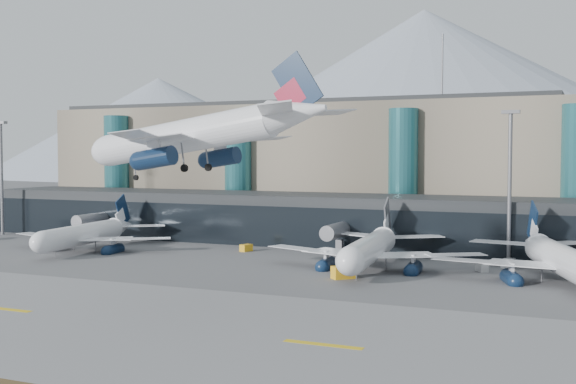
# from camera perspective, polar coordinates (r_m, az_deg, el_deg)

# --- Properties ---
(ground) EXTENTS (900.00, 900.00, 0.00)m
(ground) POSITION_cam_1_polar(r_m,az_deg,el_deg) (91.82, -5.73, -8.43)
(ground) COLOR #515154
(ground) RESTS_ON ground
(runway_strip) EXTENTS (400.00, 40.00, 0.04)m
(runway_strip) POSITION_cam_1_polar(r_m,az_deg,el_deg) (79.35, -11.09, -10.28)
(runway_strip) COLOR slate
(runway_strip) RESTS_ON ground
(runway_markings) EXTENTS (128.00, 1.00, 0.02)m
(runway_markings) POSITION_cam_1_polar(r_m,az_deg,el_deg) (79.34, -11.09, -10.26)
(runway_markings) COLOR gold
(runway_markings) RESTS_ON ground
(concourse) EXTENTS (170.00, 27.00, 10.00)m
(concourse) POSITION_cam_1_polar(r_m,az_deg,el_deg) (143.82, 5.51, -2.28)
(concourse) COLOR black
(concourse) RESTS_ON ground
(terminal_main) EXTENTS (130.00, 30.00, 31.00)m
(terminal_main) POSITION_cam_1_polar(r_m,az_deg,el_deg) (182.14, 1.15, 2.14)
(terminal_main) COLOR gray
(terminal_main) RESTS_ON ground
(teal_towers) EXTENTS (116.40, 19.40, 46.00)m
(teal_towers) POSITION_cam_1_polar(r_m,az_deg,el_deg) (163.61, 2.28, 1.54)
(teal_towers) COLOR #27666D
(teal_towers) RESTS_ON ground
(mountain_ridge) EXTENTS (910.00, 400.00, 110.00)m
(mountain_ridge) POSITION_cam_1_polar(r_m,az_deg,el_deg) (460.29, 19.96, 6.25)
(mountain_ridge) COLOR gray
(mountain_ridge) RESTS_ON ground
(lightmast_left) EXTENTS (3.00, 1.20, 25.60)m
(lightmast_left) POSITION_cam_1_polar(r_m,az_deg,el_deg) (175.00, -21.70, 1.56)
(lightmast_left) COLOR slate
(lightmast_left) RESTS_ON ground
(lightmast_mid) EXTENTS (3.00, 1.20, 25.60)m
(lightmast_mid) POSITION_cam_1_polar(r_m,az_deg,el_deg) (127.42, 17.12, 1.18)
(lightmast_mid) COLOR slate
(lightmast_mid) RESTS_ON ground
(hero_jet) EXTENTS (34.76, 35.11, 11.36)m
(hero_jet) POSITION_cam_1_polar(r_m,az_deg,el_deg) (85.72, -6.29, 5.36)
(hero_jet) COLOR white
(hero_jet) RESTS_ON ground
(jet_parked_left) EXTENTS (34.46, 34.40, 11.18)m
(jet_parked_left) POSITION_cam_1_polar(r_m,az_deg,el_deg) (142.89, -15.27, -2.71)
(jet_parked_left) COLOR white
(jet_parked_left) RESTS_ON ground
(jet_parked_mid) EXTENTS (36.97, 36.60, 11.96)m
(jet_parked_mid) POSITION_cam_1_polar(r_m,az_deg,el_deg) (116.72, 6.76, -3.74)
(jet_parked_mid) COLOR white
(jet_parked_mid) RESTS_ON ground
(jet_parked_right) EXTENTS (35.25, 37.27, 11.97)m
(jet_parked_right) POSITION_cam_1_polar(r_m,az_deg,el_deg) (112.02, 20.34, -4.19)
(jet_parked_right) COLOR white
(jet_parked_right) RESTS_ON ground
(veh_b) EXTENTS (2.00, 2.57, 1.30)m
(veh_b) POSITION_cam_1_polar(r_m,az_deg,el_deg) (135.65, -3.33, -4.43)
(veh_b) COLOR #F1AC1C
(veh_b) RESTS_ON ground
(veh_d) EXTENTS (2.08, 2.82, 1.44)m
(veh_d) POSITION_cam_1_polar(r_m,az_deg,el_deg) (121.40, 16.99, -5.40)
(veh_d) COLOR silver
(veh_d) RESTS_ON ground
(veh_g) EXTENTS (2.31, 2.59, 1.30)m
(veh_g) POSITION_cam_1_polar(r_m,az_deg,el_deg) (116.30, 15.08, -5.77)
(veh_g) COLOR silver
(veh_g) RESTS_ON ground
(veh_h) EXTENTS (3.57, 3.61, 1.84)m
(veh_h) POSITION_cam_1_polar(r_m,az_deg,el_deg) (106.33, 4.39, -6.35)
(veh_h) COLOR #F1AC1C
(veh_h) RESTS_ON ground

